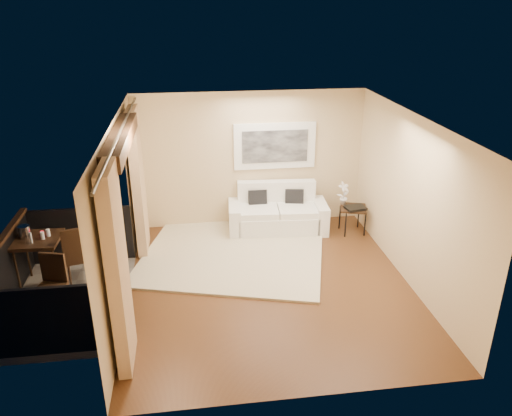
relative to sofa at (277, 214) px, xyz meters
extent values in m
plane|color=#573319|center=(-0.49, -2.09, -0.33)|extent=(5.00, 5.00, 0.00)
plane|color=white|center=(-0.49, -2.09, 2.37)|extent=(5.00, 5.00, 0.00)
plane|color=#D2B98D|center=(-0.49, 0.41, 1.02)|extent=(4.50, 0.00, 4.50)
plane|color=#D2B98D|center=(-0.49, -4.59, 1.02)|extent=(4.50, 0.00, 4.50)
plane|color=#D2B98D|center=(1.76, -2.09, 1.02)|extent=(0.00, 5.00, 5.00)
plane|color=#D2B98D|center=(-2.74, -0.24, 1.02)|extent=(0.00, 2.70, 2.70)
plane|color=#D2B98D|center=(-2.74, -3.94, 1.02)|extent=(0.00, 2.70, 2.70)
plane|color=#D2B98D|center=(-2.74, -2.09, 2.22)|extent=(0.00, 2.40, 2.40)
cube|color=black|center=(-2.62, -2.09, 2.19)|extent=(0.28, 2.40, 0.22)
cube|color=#605B56|center=(-3.64, -2.09, -0.39)|extent=(1.80, 2.60, 0.12)
cube|color=black|center=(-4.50, -2.09, 0.17)|extent=(0.06, 2.60, 1.00)
cube|color=black|center=(-3.64, -0.82, 0.17)|extent=(1.80, 0.06, 1.00)
cube|color=black|center=(-3.64, -3.36, 0.17)|extent=(1.80, 0.06, 1.00)
cube|color=tan|center=(-2.60, -0.54, 0.99)|extent=(0.16, 0.75, 2.62)
cube|color=tan|center=(-2.60, -3.64, 0.99)|extent=(0.16, 0.75, 2.62)
cylinder|color=#4C473F|center=(-2.60, -2.09, 2.30)|extent=(0.04, 4.80, 0.04)
cube|color=white|center=(0.00, 0.38, 1.29)|extent=(1.62, 0.05, 0.92)
cube|color=black|center=(0.00, 0.35, 1.29)|extent=(1.30, 0.02, 0.64)
cube|color=beige|center=(-0.99, -0.99, -0.31)|extent=(3.81, 3.53, 0.04)
cube|color=white|center=(0.00, -0.07, -0.14)|extent=(1.62, 0.94, 0.39)
cube|color=white|center=(0.02, 0.25, 0.22)|extent=(1.58, 0.31, 0.75)
cube|color=white|center=(-0.86, -0.01, -0.04)|extent=(0.28, 0.84, 0.57)
cube|color=white|center=(0.85, -0.13, -0.04)|extent=(0.28, 0.84, 0.57)
cube|color=white|center=(-0.38, -0.07, 0.12)|extent=(0.79, 0.79, 0.13)
cube|color=white|center=(0.37, -0.12, 0.12)|extent=(0.79, 0.79, 0.13)
cube|color=black|center=(-0.38, 0.14, 0.28)|extent=(0.37, 0.18, 0.38)
cube|color=black|center=(0.36, 0.09, 0.28)|extent=(0.39, 0.24, 0.38)
cube|color=black|center=(1.44, -0.36, 0.19)|extent=(0.61, 0.61, 0.04)
cylinder|color=black|center=(1.25, -0.55, -0.08)|extent=(0.03, 0.03, 0.50)
cylinder|color=black|center=(1.64, -0.55, -0.08)|extent=(0.03, 0.03, 0.50)
cylinder|color=black|center=(1.25, -0.16, -0.08)|extent=(0.03, 0.03, 0.50)
cylinder|color=black|center=(1.64, -0.16, -0.08)|extent=(0.03, 0.03, 0.50)
cube|color=black|center=(1.45, -0.44, 0.23)|extent=(0.42, 0.34, 0.05)
imported|color=white|center=(1.28, -0.19, 0.44)|extent=(0.29, 0.25, 0.47)
cube|color=black|center=(-4.13, -1.54, 0.47)|extent=(0.72, 0.72, 0.05)
cylinder|color=black|center=(-4.42, -1.83, 0.05)|extent=(0.04, 0.04, 0.77)
cylinder|color=black|center=(-3.85, -1.83, 0.05)|extent=(0.04, 0.04, 0.77)
cylinder|color=black|center=(-4.42, -1.26, 0.05)|extent=(0.04, 0.04, 0.77)
cylinder|color=black|center=(-3.85, -1.26, 0.05)|extent=(0.04, 0.04, 0.77)
cube|color=black|center=(-3.52, -1.60, 0.16)|extent=(0.56, 0.56, 0.05)
cube|color=black|center=(-3.47, -1.80, 0.44)|extent=(0.46, 0.17, 0.60)
cylinder|color=black|center=(-3.38, -1.37, -0.09)|extent=(0.03, 0.03, 0.47)
cylinder|color=black|center=(-3.74, -1.46, -0.09)|extent=(0.03, 0.03, 0.47)
cylinder|color=black|center=(-3.29, -1.73, -0.09)|extent=(0.03, 0.03, 0.47)
cylinder|color=black|center=(-3.65, -1.82, -0.09)|extent=(0.03, 0.03, 0.47)
cube|color=black|center=(-3.79, -2.40, 0.09)|extent=(0.47, 0.47, 0.05)
cube|color=black|center=(-3.75, -2.23, 0.32)|extent=(0.39, 0.14, 0.51)
cylinder|color=black|center=(-3.98, -2.52, -0.13)|extent=(0.03, 0.03, 0.40)
cylinder|color=black|center=(-3.68, -2.60, -0.13)|extent=(0.03, 0.03, 0.40)
cylinder|color=black|center=(-3.90, -2.21, -0.13)|extent=(0.03, 0.03, 0.40)
cylinder|color=black|center=(-3.60, -2.29, -0.13)|extent=(0.03, 0.03, 0.40)
cylinder|color=silver|center=(-4.31, -1.49, 0.60)|extent=(0.18, 0.18, 0.20)
cylinder|color=red|center=(-4.07, -1.45, 0.53)|extent=(0.06, 0.06, 0.07)
cylinder|color=silver|center=(-4.16, -1.71, 0.59)|extent=(0.04, 0.04, 0.18)
cylinder|color=silver|center=(-4.02, -1.59, 0.56)|extent=(0.06, 0.06, 0.12)
cylinder|color=white|center=(-3.96, -1.49, 0.56)|extent=(0.06, 0.06, 0.12)
camera|label=1|loc=(-1.67, -8.98, 4.01)|focal=35.00mm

